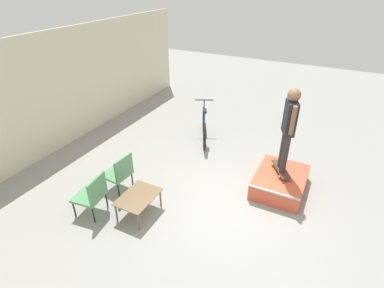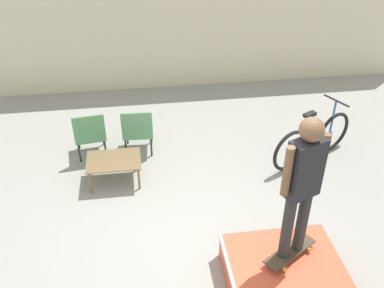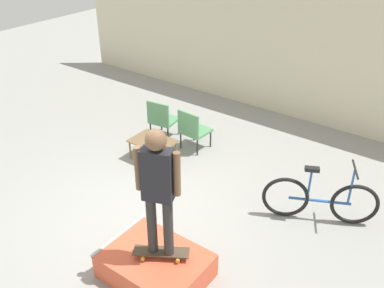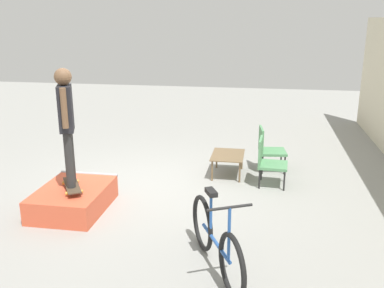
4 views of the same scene
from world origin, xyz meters
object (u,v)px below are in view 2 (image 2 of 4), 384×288
Objects in this scene: coffee_table at (114,162)px; bicycle at (313,140)px; person_skater at (303,179)px; skate_ramp_box at (282,270)px; patio_chair_right at (138,129)px; patio_chair_left at (90,133)px; skateboard_on_ramp at (290,251)px.

bicycle is (3.35, 0.15, 0.02)m from coffee_table.
skate_ramp_box is at bearing -175.48° from person_skater.
person_skater reaches higher than patio_chair_right.
patio_chair_left is at bearing 117.62° from coffee_table.
patio_chair_left is at bearing 144.57° from bicycle.
coffee_table is 3.36m from bicycle.
person_skater is at bearing 26.25° from skate_ramp_box.
bicycle is (1.24, 2.42, -1.16)m from person_skater.
coffee_table reaches higher than skate_ramp_box.
person_skater is at bearing -143.23° from bicycle.
bicycle is (3.76, -0.62, -0.09)m from patio_chair_left.
coffee_table is at bearing 131.41° from skate_ramp_box.
person_skater is 2.05× the size of patio_chair_right.
patio_chair_left and patio_chair_right have the same top height.
patio_chair_left is (-2.44, 3.08, 0.29)m from skate_ramp_box.
skate_ramp_box is at bearing 121.03° from patio_chair_right.
person_skater is 1.10× the size of bicycle.
patio_chair_right is at bearing 172.52° from patio_chair_left.
patio_chair_left is 0.54× the size of bicycle.
coffee_table is at bearing 111.28° from person_skater.
patio_chair_left is 3.81m from bicycle.
skate_ramp_box is 3.49m from patio_chair_right.
skate_ramp_box is 1.56× the size of patio_chair_left.
bicycle reaches higher than skate_ramp_box.
skateboard_on_ramp is 0.41× the size of person_skater.
skate_ramp_box is at bearing -48.59° from coffee_table.
person_skater is (0.08, 0.04, 1.36)m from skate_ramp_box.
patio_chair_right is 3.01m from bicycle.
skate_ramp_box is 1.62× the size of coffee_table.
bicycle is (1.24, 2.42, -0.06)m from skateboard_on_ramp.
person_skater is at bearing -121.59° from skateboard_on_ramp.
person_skater is 3.64m from patio_chair_right.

